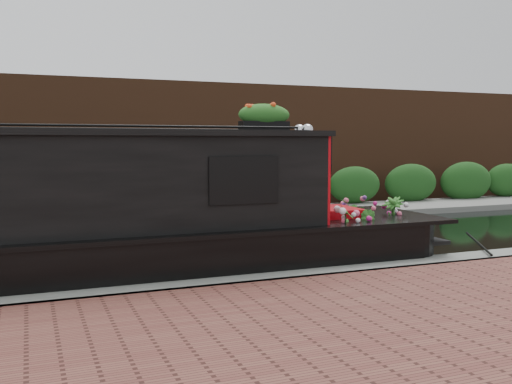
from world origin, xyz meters
name	(u,v)px	position (x,y,z in m)	size (l,w,h in m)	color
ground	(197,251)	(0.00, 0.00, 0.00)	(80.00, 80.00, 0.00)	black
near_bank_coping	(261,293)	(0.00, -3.30, 0.00)	(40.00, 0.60, 0.50)	slate
far_bank_path	(152,223)	(0.00, 4.20, 0.00)	(40.00, 2.40, 0.34)	slate
far_hedge	(146,219)	(0.00, 5.10, 0.00)	(40.00, 1.10, 2.80)	#194416
far_brick_wall	(133,210)	(0.00, 7.20, 0.00)	(40.00, 1.00, 8.00)	#4E2C1A
narrowboat	(24,231)	(-3.06, -2.04, 0.88)	(12.59, 2.24, 2.96)	black
rope_fender	(415,247)	(3.59, -2.04, 0.20)	(0.40, 0.40, 0.35)	#8A6649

